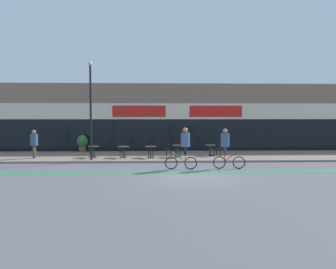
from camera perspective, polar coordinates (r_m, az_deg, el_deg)
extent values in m
plane|color=#5B5B60|center=(15.05, 4.19, -7.37)|extent=(120.00, 120.00, 0.00)
cube|color=gray|center=(22.18, 2.13, -3.76)|extent=(40.00, 5.50, 0.12)
cube|color=#7F6656|center=(26.75, 1.39, 2.92)|extent=(40.00, 4.00, 5.22)
cube|color=black|center=(24.83, 1.66, -0.09)|extent=(38.80, 0.10, 2.40)
cube|color=beige|center=(24.81, 1.67, 4.07)|extent=(39.20, 0.14, 1.20)
cube|color=red|center=(24.72, -5.07, 4.06)|extent=(4.00, 0.08, 0.84)
cube|color=red|center=(25.10, 8.32, 4.03)|extent=(4.00, 0.08, 0.84)
cube|color=#2D844C|center=(16.28, 3.70, -6.54)|extent=(36.00, 0.70, 0.01)
cylinder|color=black|center=(21.59, -12.83, -3.84)|extent=(0.39, 0.39, 0.02)
cylinder|color=black|center=(21.55, -12.84, -2.97)|extent=(0.07, 0.07, 0.69)
cylinder|color=#4C3823|center=(21.52, -12.85, -2.03)|extent=(0.72, 0.72, 0.02)
cylinder|color=black|center=(21.15, -7.77, -3.94)|extent=(0.41, 0.41, 0.02)
cylinder|color=black|center=(21.11, -7.78, -3.06)|extent=(0.07, 0.07, 0.68)
cylinder|color=#4C3823|center=(21.08, -7.79, -2.11)|extent=(0.74, 0.74, 0.02)
cylinder|color=black|center=(20.97, -3.02, -3.97)|extent=(0.41, 0.41, 0.02)
cylinder|color=black|center=(20.93, -3.02, -3.07)|extent=(0.07, 0.07, 0.69)
cylinder|color=#4C3823|center=(20.90, -3.02, -2.09)|extent=(0.74, 0.74, 0.02)
cylinder|color=black|center=(21.17, 1.61, -3.90)|extent=(0.35, 0.35, 0.02)
cylinder|color=black|center=(21.13, 1.61, -2.93)|extent=(0.07, 0.07, 0.74)
cylinder|color=#4C3823|center=(21.09, 1.61, -1.90)|extent=(0.63, 0.63, 0.02)
cylinder|color=black|center=(22.13, 7.42, -3.61)|extent=(0.37, 0.37, 0.02)
cylinder|color=black|center=(22.09, 7.43, -2.77)|extent=(0.07, 0.07, 0.68)
cylinder|color=#4C3823|center=(22.06, 7.43, -1.86)|extent=(0.67, 0.67, 0.02)
cylinder|color=black|center=(21.01, -13.12, -2.88)|extent=(0.44, 0.44, 0.03)
cylinder|color=black|center=(21.20, -13.36, -3.44)|extent=(0.03, 0.03, 0.42)
cylinder|color=black|center=(21.12, -12.64, -3.46)|extent=(0.03, 0.03, 0.42)
cylinder|color=black|center=(20.94, -13.59, -3.53)|extent=(0.03, 0.03, 0.42)
cylinder|color=black|center=(20.86, -12.86, -3.54)|extent=(0.03, 0.03, 0.42)
torus|color=black|center=(20.82, -13.27, -2.21)|extent=(0.07, 0.41, 0.41)
cylinder|color=black|center=(20.88, -13.71, -2.57)|extent=(0.03, 0.03, 0.23)
cylinder|color=black|center=(20.78, -12.81, -2.59)|extent=(0.03, 0.03, 0.23)
cylinder|color=black|center=(20.56, -7.93, -2.96)|extent=(0.44, 0.44, 0.03)
cylinder|color=black|center=(20.72, -8.31, -3.54)|extent=(0.03, 0.03, 0.42)
cylinder|color=black|center=(20.72, -7.54, -3.53)|extent=(0.03, 0.03, 0.42)
cylinder|color=black|center=(20.45, -8.32, -3.63)|extent=(0.03, 0.03, 0.42)
cylinder|color=black|center=(20.44, -7.53, -3.63)|extent=(0.03, 0.03, 0.42)
torus|color=black|center=(20.36, -7.94, -2.28)|extent=(0.07, 0.41, 0.41)
cylinder|color=black|center=(20.38, -8.42, -2.66)|extent=(0.03, 0.03, 0.23)
cylinder|color=black|center=(20.38, -7.45, -2.65)|extent=(0.03, 0.03, 0.23)
cylinder|color=black|center=(20.38, -3.05, -2.99)|extent=(0.43, 0.43, 0.03)
cylinder|color=black|center=(20.53, -3.46, -3.57)|extent=(0.03, 0.03, 0.42)
cylinder|color=black|center=(20.55, -2.68, -3.57)|extent=(0.03, 0.03, 0.42)
cylinder|color=black|center=(20.26, -3.42, -3.67)|extent=(0.03, 0.03, 0.42)
cylinder|color=black|center=(20.27, -2.63, -3.66)|extent=(0.03, 0.03, 0.42)
torus|color=black|center=(20.18, -3.02, -2.30)|extent=(0.06, 0.41, 0.41)
cylinder|color=black|center=(20.19, -3.51, -2.69)|extent=(0.03, 0.03, 0.23)
cylinder|color=black|center=(20.20, -2.54, -2.68)|extent=(0.03, 0.03, 0.23)
cylinder|color=black|center=(20.58, 1.71, -2.92)|extent=(0.43, 0.43, 0.03)
cylinder|color=black|center=(20.72, 1.27, -3.51)|extent=(0.03, 0.03, 0.42)
cylinder|color=black|center=(20.76, 2.03, -3.49)|extent=(0.03, 0.03, 0.42)
cylinder|color=black|center=(20.45, 1.37, -3.60)|extent=(0.03, 0.03, 0.42)
cylinder|color=black|center=(20.49, 2.15, -3.59)|extent=(0.03, 0.03, 0.42)
torus|color=black|center=(20.38, 1.78, -2.24)|extent=(0.06, 0.41, 0.41)
cylinder|color=black|center=(20.37, 1.30, -2.63)|extent=(0.03, 0.03, 0.23)
cylinder|color=black|center=(20.42, 2.25, -2.61)|extent=(0.03, 0.03, 0.23)
cylinder|color=black|center=(21.09, 0.12, -2.77)|extent=(0.44, 0.44, 0.03)
cylinder|color=black|center=(21.25, 0.52, -3.34)|extent=(0.03, 0.03, 0.42)
cylinder|color=black|center=(20.97, 0.47, -3.42)|extent=(0.03, 0.03, 0.42)
cylinder|color=black|center=(21.27, -0.24, -3.33)|extent=(0.03, 0.03, 0.42)
cylinder|color=black|center=(20.99, -0.29, -3.42)|extent=(0.03, 0.03, 0.42)
torus|color=black|center=(21.08, -0.34, -2.06)|extent=(0.41, 0.07, 0.41)
cylinder|color=black|center=(21.26, -0.31, -2.38)|extent=(0.03, 0.03, 0.23)
cylinder|color=black|center=(20.92, -0.38, -2.47)|extent=(0.03, 0.03, 0.23)
cylinder|color=black|center=(21.55, 7.67, -2.67)|extent=(0.40, 0.40, 0.03)
cylinder|color=black|center=(21.69, 7.24, -3.23)|extent=(0.03, 0.03, 0.42)
cylinder|color=black|center=(21.73, 7.97, -3.22)|extent=(0.03, 0.03, 0.42)
cylinder|color=black|center=(21.41, 7.36, -3.31)|extent=(0.03, 0.03, 0.42)
cylinder|color=black|center=(21.46, 8.10, -3.30)|extent=(0.03, 0.03, 0.42)
torus|color=black|center=(21.35, 7.75, -2.02)|extent=(0.03, 0.41, 0.41)
cylinder|color=black|center=(21.34, 7.29, -2.38)|extent=(0.03, 0.03, 0.23)
cylinder|color=black|center=(21.39, 8.20, -2.37)|extent=(0.03, 0.03, 0.23)
cylinder|color=black|center=(22.18, 8.83, -2.51)|extent=(0.42, 0.42, 0.03)
cylinder|color=black|center=(22.05, 8.51, -3.13)|extent=(0.03, 0.03, 0.42)
cylinder|color=black|center=(22.33, 8.42, -3.05)|extent=(0.03, 0.03, 0.42)
cylinder|color=black|center=(22.09, 9.23, -3.13)|extent=(0.03, 0.03, 0.42)
cylinder|color=black|center=(22.36, 9.14, -3.05)|extent=(0.03, 0.03, 0.42)
torus|color=black|center=(22.18, 9.27, -1.83)|extent=(0.41, 0.05, 0.41)
cylinder|color=black|center=(22.02, 9.33, -2.22)|extent=(0.03, 0.03, 0.23)
cylinder|color=black|center=(22.36, 9.21, -2.14)|extent=(0.03, 0.03, 0.23)
cylinder|color=brown|center=(25.02, -14.68, -2.44)|extent=(0.51, 0.51, 0.42)
ellipsoid|color=#28662D|center=(24.97, -14.69, -1.18)|extent=(0.81, 0.81, 0.97)
cylinder|color=black|center=(20.16, -13.30, 3.71)|extent=(0.12, 0.12, 5.68)
sphere|color=beige|center=(20.39, -13.41, 11.94)|extent=(0.26, 0.26, 0.26)
torus|color=black|center=(17.05, 0.55, -4.98)|extent=(0.66, 0.11, 0.65)
torus|color=black|center=(17.05, 3.98, -5.00)|extent=(0.66, 0.11, 0.65)
cylinder|color=#2D753D|center=(17.01, 2.10, -4.06)|extent=(0.79, 0.11, 0.59)
cylinder|color=#2D753D|center=(17.01, 3.02, -4.23)|extent=(0.04, 0.04, 0.46)
cylinder|color=#2D753D|center=(16.98, 0.73, -3.13)|extent=(0.07, 0.48, 0.03)
cylinder|color=black|center=(16.87, 3.03, -2.83)|extent=(0.18, 0.18, 0.40)
cylinder|color=black|center=(17.05, 3.02, -2.77)|extent=(0.18, 0.18, 0.40)
cylinder|color=#334C70|center=(16.91, 3.03, -0.92)|extent=(0.51, 0.51, 0.72)
sphere|color=#9E7051|center=(16.88, 3.04, 0.76)|extent=(0.27, 0.27, 0.27)
torus|color=black|center=(17.59, 12.25, -4.80)|extent=(0.66, 0.10, 0.66)
torus|color=black|center=(17.44, 8.93, -4.84)|extent=(0.66, 0.10, 0.66)
cylinder|color=red|center=(17.48, 10.77, -3.91)|extent=(0.79, 0.10, 0.60)
cylinder|color=red|center=(17.44, 9.88, -4.08)|extent=(0.04, 0.04, 0.46)
cylinder|color=red|center=(17.51, 12.11, -2.99)|extent=(0.06, 0.48, 0.03)
cylinder|color=#382D47|center=(17.48, 9.85, -2.68)|extent=(0.16, 0.16, 0.38)
cylinder|color=#382D47|center=(17.31, 9.93, -2.74)|extent=(0.16, 0.16, 0.38)
cylinder|color=#334C70|center=(17.35, 9.91, -0.96)|extent=(0.48, 0.48, 0.69)
sphere|color=#9E7051|center=(17.32, 9.92, 0.59)|extent=(0.26, 0.26, 0.26)
cylinder|color=#4C3D2D|center=(22.29, -22.19, -2.77)|extent=(0.17, 0.17, 0.81)
cylinder|color=#4C3D2D|center=(22.12, -22.32, -2.82)|extent=(0.17, 0.17, 0.81)
cylinder|color=#334C70|center=(22.14, -22.30, -0.85)|extent=(0.48, 0.48, 0.70)
sphere|color=#9E7051|center=(22.12, -22.32, 0.40)|extent=(0.26, 0.26, 0.26)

